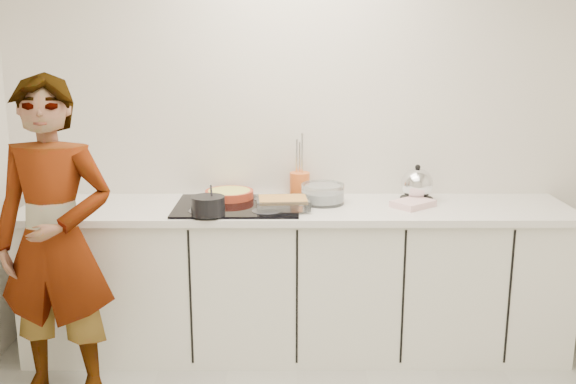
{
  "coord_description": "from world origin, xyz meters",
  "views": [
    {
      "loc": [
        -0.06,
        -2.39,
        1.86
      ],
      "look_at": [
        -0.05,
        1.05,
        1.05
      ],
      "focal_mm": 40.0,
      "sensor_mm": 36.0,
      "label": 1
    }
  ],
  "objects_px": {
    "kettle": "(417,185)",
    "baking_dish": "(283,202)",
    "mixing_bowl": "(323,194)",
    "saucepan": "(208,206)",
    "cook": "(55,243)",
    "utensil_crock": "(300,185)",
    "tart_dish": "(229,194)",
    "hob": "(237,206)"
  },
  "relations": [
    {
      "from": "kettle",
      "to": "baking_dish",
      "type": "bearing_deg",
      "value": -164.73
    },
    {
      "from": "mixing_bowl",
      "to": "saucepan",
      "type": "bearing_deg",
      "value": -154.52
    },
    {
      "from": "baking_dish",
      "to": "cook",
      "type": "height_order",
      "value": "cook"
    },
    {
      "from": "baking_dish",
      "to": "kettle",
      "type": "distance_m",
      "value": 0.85
    },
    {
      "from": "saucepan",
      "to": "baking_dish",
      "type": "distance_m",
      "value": 0.44
    },
    {
      "from": "baking_dish",
      "to": "cook",
      "type": "xyz_separation_m",
      "value": [
        -1.17,
        -0.44,
        -0.1
      ]
    },
    {
      "from": "saucepan",
      "to": "utensil_crock",
      "type": "height_order",
      "value": "saucepan"
    },
    {
      "from": "saucepan",
      "to": "baking_dish",
      "type": "height_order",
      "value": "saucepan"
    },
    {
      "from": "tart_dish",
      "to": "utensil_crock",
      "type": "xyz_separation_m",
      "value": [
        0.43,
        0.09,
        0.04
      ]
    },
    {
      "from": "tart_dish",
      "to": "saucepan",
      "type": "relative_size",
      "value": 1.64
    },
    {
      "from": "baking_dish",
      "to": "mixing_bowl",
      "type": "xyz_separation_m",
      "value": [
        0.24,
        0.16,
        0.01
      ]
    },
    {
      "from": "baking_dish",
      "to": "kettle",
      "type": "xyz_separation_m",
      "value": [
        0.82,
        0.22,
        0.05
      ]
    },
    {
      "from": "baking_dish",
      "to": "cook",
      "type": "distance_m",
      "value": 1.25
    },
    {
      "from": "hob",
      "to": "kettle",
      "type": "bearing_deg",
      "value": 8.02
    },
    {
      "from": "saucepan",
      "to": "baking_dish",
      "type": "bearing_deg",
      "value": 20.4
    },
    {
      "from": "utensil_crock",
      "to": "cook",
      "type": "bearing_deg",
      "value": -148.87
    },
    {
      "from": "hob",
      "to": "tart_dish",
      "type": "distance_m",
      "value": 0.18
    },
    {
      "from": "tart_dish",
      "to": "cook",
      "type": "distance_m",
      "value": 1.08
    },
    {
      "from": "saucepan",
      "to": "cook",
      "type": "relative_size",
      "value": 0.14
    },
    {
      "from": "saucepan",
      "to": "mixing_bowl",
      "type": "relative_size",
      "value": 0.69
    },
    {
      "from": "saucepan",
      "to": "kettle",
      "type": "bearing_deg",
      "value": 17.02
    },
    {
      "from": "baking_dish",
      "to": "tart_dish",
      "type": "bearing_deg",
      "value": 144.3
    },
    {
      "from": "hob",
      "to": "baking_dish",
      "type": "height_order",
      "value": "baking_dish"
    },
    {
      "from": "saucepan",
      "to": "mixing_bowl",
      "type": "distance_m",
      "value": 0.72
    },
    {
      "from": "kettle",
      "to": "cook",
      "type": "distance_m",
      "value": 2.1
    },
    {
      "from": "hob",
      "to": "saucepan",
      "type": "relative_size",
      "value": 3.09
    },
    {
      "from": "saucepan",
      "to": "kettle",
      "type": "relative_size",
      "value": 1.03
    },
    {
      "from": "hob",
      "to": "baking_dish",
      "type": "distance_m",
      "value": 0.28
    },
    {
      "from": "hob",
      "to": "tart_dish",
      "type": "height_order",
      "value": "tart_dish"
    },
    {
      "from": "mixing_bowl",
      "to": "kettle",
      "type": "distance_m",
      "value": 0.58
    },
    {
      "from": "tart_dish",
      "to": "baking_dish",
      "type": "distance_m",
      "value": 0.41
    },
    {
      "from": "baking_dish",
      "to": "utensil_crock",
      "type": "height_order",
      "value": "utensil_crock"
    },
    {
      "from": "tart_dish",
      "to": "mixing_bowl",
      "type": "xyz_separation_m",
      "value": [
        0.57,
        -0.08,
        0.01
      ]
    },
    {
      "from": "utensil_crock",
      "to": "cook",
      "type": "height_order",
      "value": "cook"
    },
    {
      "from": "mixing_bowl",
      "to": "utensil_crock",
      "type": "bearing_deg",
      "value": 129.21
    },
    {
      "from": "kettle",
      "to": "utensil_crock",
      "type": "relative_size",
      "value": 1.45
    },
    {
      "from": "tart_dish",
      "to": "cook",
      "type": "bearing_deg",
      "value": -140.84
    },
    {
      "from": "cook",
      "to": "hob",
      "type": "bearing_deg",
      "value": 34.28
    },
    {
      "from": "tart_dish",
      "to": "baking_dish",
      "type": "height_order",
      "value": "baking_dish"
    },
    {
      "from": "hob",
      "to": "tart_dish",
      "type": "relative_size",
      "value": 1.88
    },
    {
      "from": "tart_dish",
      "to": "saucepan",
      "type": "distance_m",
      "value": 0.4
    },
    {
      "from": "hob",
      "to": "kettle",
      "type": "height_order",
      "value": "kettle"
    }
  ]
}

